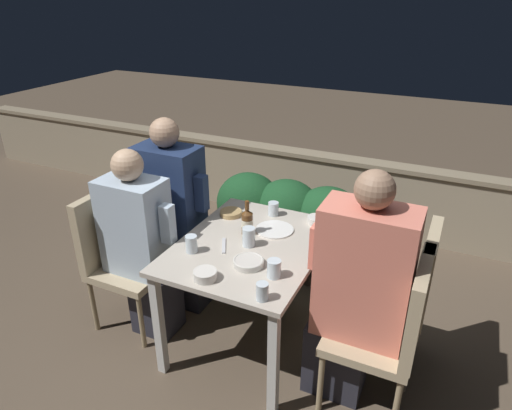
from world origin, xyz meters
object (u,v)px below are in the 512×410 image
at_px(chair_left_far, 153,227).
at_px(chair_right_near, 394,325).
at_px(person_navy_jumper, 175,216).
at_px(person_coral_top, 356,293).
at_px(chair_left_near, 117,249).
at_px(beer_bottle, 247,221).
at_px(chair_right_far, 405,289).
at_px(person_blue_shirt, 142,245).

height_order(chair_left_far, chair_right_near, same).
height_order(person_navy_jumper, person_coral_top, person_navy_jumper).
bearing_deg(chair_left_near, beer_bottle, 18.11).
bearing_deg(chair_right_far, chair_left_far, -179.87).
bearing_deg(beer_bottle, person_coral_top, -18.74).
relative_size(chair_left_near, person_blue_shirt, 0.74).
bearing_deg(chair_left_far, person_coral_top, -12.02).
distance_m(person_blue_shirt, chair_right_near, 1.56).
bearing_deg(beer_bottle, person_blue_shirt, -156.33).
height_order(chair_left_far, chair_right_far, same).
bearing_deg(beer_bottle, chair_left_near, -161.89).
bearing_deg(person_blue_shirt, chair_left_far, 117.64).
bearing_deg(person_coral_top, person_navy_jumper, 166.20).
height_order(chair_right_near, beer_bottle, beer_bottle).
xyz_separation_m(chair_right_far, beer_bottle, (-0.96, -0.08, 0.26)).
relative_size(person_coral_top, chair_right_far, 1.46).
height_order(person_navy_jumper, beer_bottle, person_navy_jumper).
bearing_deg(person_blue_shirt, beer_bottle, 23.67).
xyz_separation_m(person_blue_shirt, chair_right_near, (1.56, 0.01, -0.08)).
relative_size(chair_right_near, beer_bottle, 4.21).
relative_size(chair_left_near, beer_bottle, 4.21).
distance_m(chair_left_near, person_blue_shirt, 0.22).
bearing_deg(chair_right_near, person_blue_shirt, -179.48).
xyz_separation_m(chair_left_near, person_navy_jumper, (0.23, 0.34, 0.14)).
bearing_deg(chair_right_near, beer_bottle, 165.09).
relative_size(chair_right_near, person_coral_top, 0.69).
height_order(chair_left_near, beer_bottle, beer_bottle).
height_order(person_coral_top, chair_right_far, person_coral_top).
relative_size(chair_left_far, chair_right_near, 1.00).
relative_size(person_coral_top, beer_bottle, 6.14).
distance_m(chair_left_far, chair_right_near, 1.77).
relative_size(chair_left_near, chair_right_near, 1.00).
bearing_deg(chair_left_far, chair_right_far, 0.13).
distance_m(person_blue_shirt, chair_left_far, 0.39).
bearing_deg(chair_right_far, person_blue_shirt, -167.59).
distance_m(chair_right_near, beer_bottle, 1.02).
distance_m(person_navy_jumper, chair_right_far, 1.55).
height_order(person_blue_shirt, beer_bottle, person_blue_shirt).
relative_size(chair_left_far, chair_right_far, 1.00).
xyz_separation_m(chair_left_far, chair_right_near, (1.74, -0.33, 0.00)).
height_order(person_coral_top, beer_bottle, person_coral_top).
bearing_deg(chair_right_far, beer_bottle, -175.37).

